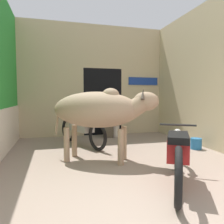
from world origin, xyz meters
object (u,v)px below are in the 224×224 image
Objects in this scene: plastic_stool at (115,130)px; bucket at (196,144)px; cow at (100,110)px; shopkeeper_seated at (107,117)px; motorcycle_near at (178,152)px; motorcycle_far at (82,128)px.

plastic_stool is 2.54m from bucket.
cow reaches higher than plastic_stool.
cow reaches higher than shopkeeper_seated.
motorcycle_far is at bearing 109.49° from motorcycle_near.
shopkeeper_seated reaches higher than motorcycle_near.
plastic_stool is (1.01, 2.44, -0.78)m from cow.
cow is 2.54m from shopkeeper_seated.
motorcycle_near is 6.93× the size of bucket.
cow is 1.52m from motorcycle_far.
cow is 2.75m from plastic_stool.
bucket is (1.59, 1.75, -0.33)m from motorcycle_near.
motorcycle_far is (-1.00, 2.83, -0.01)m from motorcycle_near.
cow is 1.75× the size of shopkeeper_seated.
plastic_stool is at bearing 67.42° from cow.
bucket is at bearing -22.71° from motorcycle_far.
plastic_stool is 1.55× the size of bucket.
plastic_stool is at bearing 40.74° from motorcycle_far.
shopkeeper_seated reaches higher than plastic_stool.
cow reaches higher than bucket.
plastic_stool reaches higher than bucket.
shopkeeper_seated is (0.92, 0.99, 0.17)m from motorcycle_far.
motorcycle_near is at bearing -59.92° from cow.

